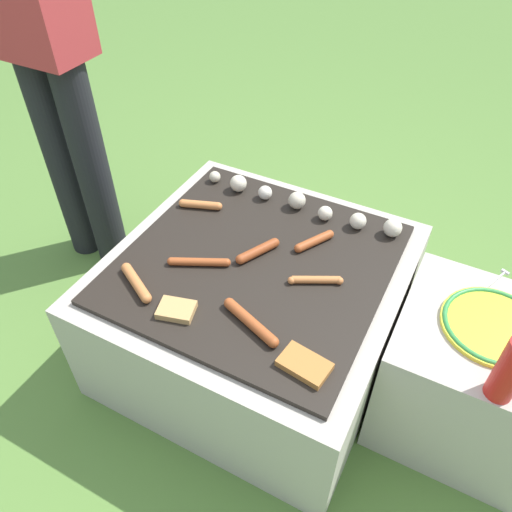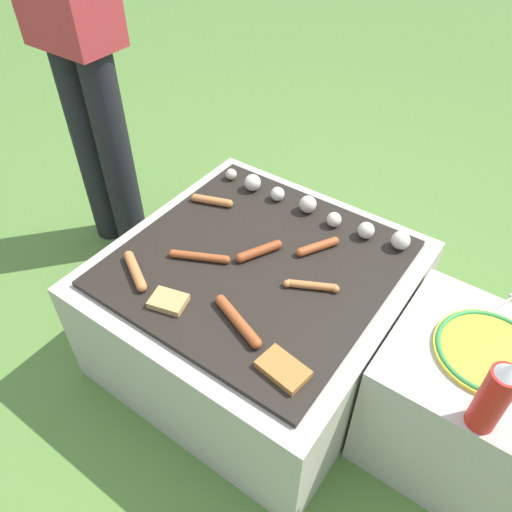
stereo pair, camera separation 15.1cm
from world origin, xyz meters
name	(u,v)px [view 1 (the left image)]	position (x,y,z in m)	size (l,w,h in m)	color
ground_plane	(256,348)	(0.00, 0.00, 0.00)	(14.00, 14.00, 0.00)	#567F38
grill	(256,309)	(0.00, 0.00, 0.22)	(0.88, 0.88, 0.45)	#B2AA9E
side_ledge	(468,378)	(0.69, 0.05, 0.22)	(0.47, 0.46, 0.45)	#B2AA9E
person_standing	(31,5)	(-0.86, 0.15, 1.02)	(0.31, 0.23, 1.79)	black
sausage_front_right	(199,262)	(-0.14, -0.10, 0.46)	(0.18, 0.10, 0.02)	#A34C23
sausage_back_center	(251,322)	(0.10, -0.23, 0.46)	(0.20, 0.09, 0.03)	#A34C23
sausage_back_left	(316,281)	(0.20, 0.00, 0.46)	(0.15, 0.09, 0.02)	#C6753D
sausage_front_left	(200,205)	(-0.29, 0.15, 0.46)	(0.15, 0.07, 0.03)	#C6753D
sausage_front_center	(136,283)	(-0.26, -0.26, 0.46)	(0.16, 0.10, 0.03)	#C6753D
sausage_mid_left	(258,251)	(-0.01, 0.03, 0.46)	(0.09, 0.15, 0.03)	#93421E
sausage_back_right	(314,241)	(0.13, 0.15, 0.46)	(0.09, 0.14, 0.03)	#A34C23
bread_slice_left	(304,365)	(0.29, -0.29, 0.46)	(0.14, 0.10, 0.02)	#B27033
bread_slice_right	(176,310)	(-0.10, -0.28, 0.46)	(0.12, 0.10, 0.02)	tan
mushroom_row	(305,204)	(0.03, 0.30, 0.47)	(0.71, 0.08, 0.06)	beige
plate_colorful	(494,326)	(0.69, 0.07, 0.46)	(0.28, 0.28, 0.02)	yellow
fork_utensil	(490,284)	(0.65, 0.23, 0.45)	(0.09, 0.18, 0.01)	silver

